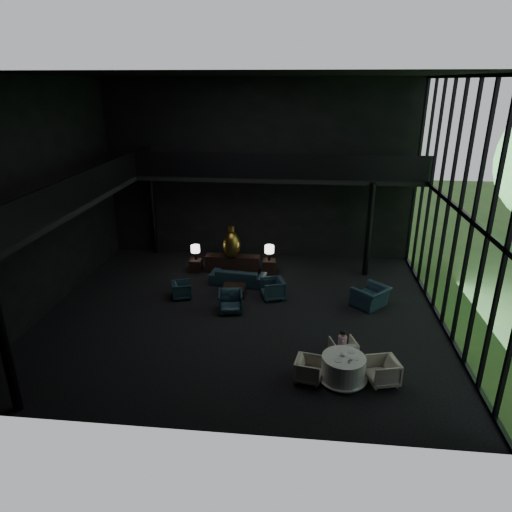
# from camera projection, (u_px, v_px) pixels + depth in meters

# --- Properties ---
(floor) EXTENTS (14.00, 12.00, 0.02)m
(floor) POSITION_uv_depth(u_px,v_px,m) (242.00, 313.00, 16.43)
(floor) COLOR black
(floor) RESTS_ON ground
(ceiling) EXTENTS (14.00, 12.00, 0.02)m
(ceiling) POSITION_uv_depth(u_px,v_px,m) (239.00, 74.00, 13.56)
(ceiling) COLOR black
(ceiling) RESTS_ON ground
(wall_back) EXTENTS (14.00, 0.04, 8.00)m
(wall_back) POSITION_uv_depth(u_px,v_px,m) (259.00, 171.00, 20.56)
(wall_back) COLOR black
(wall_back) RESTS_ON ground
(wall_front) EXTENTS (14.00, 0.04, 8.00)m
(wall_front) POSITION_uv_depth(u_px,v_px,m) (202.00, 278.00, 9.43)
(wall_front) COLOR black
(wall_front) RESTS_ON ground
(wall_left) EXTENTS (0.04, 12.00, 8.00)m
(wall_left) POSITION_uv_depth(u_px,v_px,m) (40.00, 199.00, 15.68)
(wall_left) COLOR black
(wall_left) RESTS_ON ground
(curtain_wall) EXTENTS (0.20, 12.00, 8.00)m
(curtain_wall) POSITION_uv_depth(u_px,v_px,m) (460.00, 211.00, 14.32)
(curtain_wall) COLOR black
(curtain_wall) RESTS_ON ground
(mezzanine_left) EXTENTS (2.00, 12.00, 0.25)m
(mezzanine_left) POSITION_uv_depth(u_px,v_px,m) (67.00, 200.00, 15.58)
(mezzanine_left) COLOR black
(mezzanine_left) RESTS_ON wall_left
(mezzanine_back) EXTENTS (12.00, 2.00, 0.25)m
(mezzanine_back) POSITION_uv_depth(u_px,v_px,m) (280.00, 176.00, 19.54)
(mezzanine_back) COLOR black
(mezzanine_back) RESTS_ON wall_back
(railing_left) EXTENTS (0.06, 12.00, 1.00)m
(railing_left) POSITION_uv_depth(u_px,v_px,m) (93.00, 184.00, 15.27)
(railing_left) COLOR black
(railing_left) RESTS_ON mezzanine_left
(railing_back) EXTENTS (12.00, 0.06, 1.00)m
(railing_back) POSITION_uv_depth(u_px,v_px,m) (279.00, 166.00, 18.39)
(railing_back) COLOR black
(railing_back) RESTS_ON mezzanine_back
(column_sw) EXTENTS (0.24, 0.24, 4.00)m
(column_sw) POSITION_uv_depth(u_px,v_px,m) (3.00, 341.00, 10.91)
(column_sw) COLOR black
(column_sw) RESTS_ON floor
(column_nw) EXTENTS (0.24, 0.24, 4.00)m
(column_nw) POSITION_uv_depth(u_px,v_px,m) (153.00, 213.00, 21.49)
(column_nw) COLOR black
(column_nw) RESTS_ON floor
(column_ne) EXTENTS (0.24, 0.24, 4.00)m
(column_ne) POSITION_uv_depth(u_px,v_px,m) (369.00, 230.00, 18.96)
(column_ne) COLOR black
(column_ne) RESTS_ON floor
(console) EXTENTS (2.34, 0.53, 0.74)m
(console) POSITION_uv_depth(u_px,v_px,m) (233.00, 264.00, 19.85)
(console) COLOR black
(console) RESTS_ON floor
(bronze_urn) EXTENTS (0.74, 0.74, 1.39)m
(bronze_urn) POSITION_uv_depth(u_px,v_px,m) (232.00, 244.00, 19.35)
(bronze_urn) COLOR #9C6230
(bronze_urn) RESTS_ON console
(side_table_left) EXTENTS (0.50, 0.50, 0.55)m
(side_table_left) POSITION_uv_depth(u_px,v_px,m) (196.00, 266.00, 19.90)
(side_table_left) COLOR black
(side_table_left) RESTS_ON floor
(table_lamp_left) EXTENTS (0.38, 0.38, 0.64)m
(table_lamp_left) POSITION_uv_depth(u_px,v_px,m) (195.00, 249.00, 19.68)
(table_lamp_left) COLOR black
(table_lamp_left) RESTS_ON side_table_left
(side_table_right) EXTENTS (0.55, 0.55, 0.60)m
(side_table_right) POSITION_uv_depth(u_px,v_px,m) (269.00, 267.00, 19.72)
(side_table_right) COLOR black
(side_table_right) RESTS_ON floor
(table_lamp_right) EXTENTS (0.40, 0.40, 0.67)m
(table_lamp_right) POSITION_uv_depth(u_px,v_px,m) (269.00, 250.00, 19.43)
(table_lamp_right) COLOR black
(table_lamp_right) RESTS_ON side_table_right
(sofa) EXTENTS (2.53, 0.99, 0.96)m
(sofa) POSITION_uv_depth(u_px,v_px,m) (238.00, 273.00, 18.60)
(sofa) COLOR #1A2A34
(sofa) RESTS_ON floor
(lounge_armchair_west) EXTENTS (0.79, 0.82, 0.67)m
(lounge_armchair_west) POSITION_uv_depth(u_px,v_px,m) (182.00, 290.00, 17.46)
(lounge_armchair_west) COLOR #1E3943
(lounge_armchair_west) RESTS_ON floor
(lounge_armchair_east) EXTENTS (1.08, 1.12, 0.93)m
(lounge_armchair_east) POSITION_uv_depth(u_px,v_px,m) (273.00, 287.00, 17.38)
(lounge_armchair_east) COLOR #21424B
(lounge_armchair_east) RESTS_ON floor
(lounge_armchair_south) EXTENTS (1.06, 1.01, 0.96)m
(lounge_armchair_south) POSITION_uv_depth(u_px,v_px,m) (230.00, 299.00, 16.36)
(lounge_armchair_south) COLOR #192936
(lounge_armchair_south) RESTS_ON floor
(window_armchair) EXTENTS (1.52, 1.54, 1.15)m
(window_armchair) POSITION_uv_depth(u_px,v_px,m) (371.00, 292.00, 16.70)
(window_armchair) COLOR #1F2A32
(window_armchair) RESTS_ON floor
(coffee_table) EXTENTS (0.88, 0.88, 0.38)m
(coffee_table) POSITION_uv_depth(u_px,v_px,m) (234.00, 291.00, 17.71)
(coffee_table) COLOR black
(coffee_table) RESTS_ON floor
(dining_table) EXTENTS (1.37, 1.37, 0.75)m
(dining_table) POSITION_uv_depth(u_px,v_px,m) (343.00, 370.00, 12.63)
(dining_table) COLOR white
(dining_table) RESTS_ON floor
(dining_chair_north) EXTENTS (0.81, 0.78, 0.68)m
(dining_chair_north) POSITION_uv_depth(u_px,v_px,m) (343.00, 349.00, 13.57)
(dining_chair_north) COLOR beige
(dining_chair_north) RESTS_ON floor
(dining_chair_east) EXTENTS (0.93, 0.96, 0.82)m
(dining_chair_east) POSITION_uv_depth(u_px,v_px,m) (383.00, 370.00, 12.50)
(dining_chair_east) COLOR #BBB5A4
(dining_chair_east) RESTS_ON floor
(dining_chair_west) EXTENTS (0.74, 0.78, 0.69)m
(dining_chair_west) POSITION_uv_depth(u_px,v_px,m) (309.00, 369.00, 12.64)
(dining_chair_west) COLOR beige
(dining_chair_west) RESTS_ON floor
(child) EXTENTS (0.25, 0.25, 0.55)m
(child) POSITION_uv_depth(u_px,v_px,m) (343.00, 339.00, 13.40)
(child) COLOR pink
(child) RESTS_ON dining_chair_north
(plate_a) EXTENTS (0.28, 0.28, 0.01)m
(plate_a) POSITION_uv_depth(u_px,v_px,m) (338.00, 360.00, 12.32)
(plate_a) COLOR white
(plate_a) RESTS_ON dining_table
(plate_b) EXTENTS (0.26, 0.26, 0.01)m
(plate_b) POSITION_uv_depth(u_px,v_px,m) (351.00, 352.00, 12.70)
(plate_b) COLOR white
(plate_b) RESTS_ON dining_table
(saucer) EXTENTS (0.19, 0.19, 0.01)m
(saucer) POSITION_uv_depth(u_px,v_px,m) (356.00, 359.00, 12.38)
(saucer) COLOR white
(saucer) RESTS_ON dining_table
(coffee_cup) EXTENTS (0.11, 0.11, 0.06)m
(coffee_cup) POSITION_uv_depth(u_px,v_px,m) (351.00, 359.00, 12.32)
(coffee_cup) COLOR white
(coffee_cup) RESTS_ON saucer
(cereal_bowl) EXTENTS (0.17, 0.17, 0.08)m
(cereal_bowl) POSITION_uv_depth(u_px,v_px,m) (343.00, 354.00, 12.53)
(cereal_bowl) COLOR white
(cereal_bowl) RESTS_ON dining_table
(cream_pot) EXTENTS (0.08, 0.08, 0.07)m
(cream_pot) POSITION_uv_depth(u_px,v_px,m) (349.00, 362.00, 12.21)
(cream_pot) COLOR #99999E
(cream_pot) RESTS_ON dining_table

